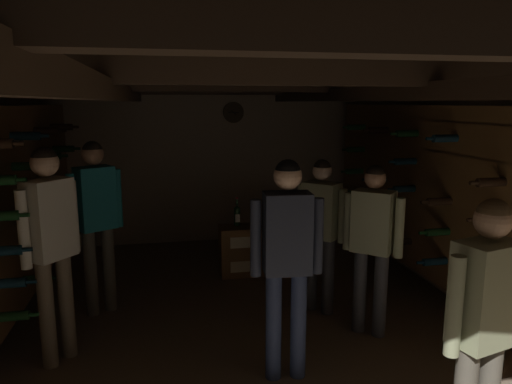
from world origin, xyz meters
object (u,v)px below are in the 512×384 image
(person_host_center, at_px, (287,249))
(person_guest_near_right, at_px, (484,315))
(person_guest_mid_right, at_px, (373,235))
(person_guest_far_right, at_px, (321,223))
(wine_crate_stack, at_px, (241,250))
(person_guest_mid_left, at_px, (50,234))
(person_guest_far_left, at_px, (96,210))
(display_bottle, at_px, (237,215))

(person_host_center, distance_m, person_guest_near_right, 1.39)
(person_guest_mid_right, xyz_separation_m, person_guest_far_right, (-0.29, 0.54, -0.01))
(wine_crate_stack, xyz_separation_m, person_guest_mid_left, (-1.78, -1.69, 0.77))
(person_guest_mid_right, xyz_separation_m, person_guest_near_right, (-0.14, -1.68, 0.03))
(person_guest_far_left, bearing_deg, person_host_center, -44.27)
(person_guest_near_right, distance_m, person_guest_far_left, 3.49)
(person_guest_mid_right, xyz_separation_m, person_guest_far_left, (-2.45, 0.94, 0.12))
(person_guest_mid_left, bearing_deg, person_host_center, -18.46)
(person_guest_mid_left, bearing_deg, person_guest_far_left, 75.82)
(person_host_center, xyz_separation_m, person_guest_far_right, (0.63, 1.08, -0.10))
(display_bottle, xyz_separation_m, person_guest_mid_left, (-1.74, -1.75, 0.34))
(display_bottle, distance_m, person_guest_near_right, 3.57)
(person_guest_near_right, relative_size, person_guest_far_right, 1.03)
(wine_crate_stack, relative_size, person_guest_far_right, 0.39)
(person_guest_mid_right, relative_size, person_guest_far_left, 0.90)
(person_guest_near_right, height_order, person_guest_far_left, person_guest_far_left)
(display_bottle, relative_size, person_guest_far_right, 0.23)
(display_bottle, xyz_separation_m, person_host_center, (0.00, -2.34, 0.28))
(wine_crate_stack, distance_m, person_host_center, 2.39)
(person_host_center, bearing_deg, wine_crate_stack, 89.16)
(display_bottle, height_order, person_guest_near_right, person_guest_near_right)
(person_host_center, relative_size, person_guest_mid_left, 0.96)
(person_guest_near_right, bearing_deg, wine_crate_stack, 102.49)
(wine_crate_stack, relative_size, person_guest_mid_right, 0.39)
(wine_crate_stack, relative_size, person_guest_mid_left, 0.34)
(person_guest_near_right, xyz_separation_m, person_guest_mid_left, (-2.54, 1.72, 0.11))
(person_guest_near_right, height_order, person_guest_mid_left, person_guest_mid_left)
(person_guest_far_left, distance_m, person_guest_mid_left, 0.93)
(person_guest_near_right, bearing_deg, display_bottle, 102.85)
(person_host_center, relative_size, person_guest_mid_right, 1.09)
(person_guest_far_left, height_order, person_guest_far_right, person_guest_far_left)
(person_guest_far_left, bearing_deg, person_guest_mid_left, -104.18)
(wine_crate_stack, bearing_deg, display_bottle, 121.22)
(display_bottle, bearing_deg, wine_crate_stack, -58.78)
(wine_crate_stack, bearing_deg, person_host_center, -90.84)
(person_guest_far_right, distance_m, person_guest_mid_left, 2.43)
(person_host_center, distance_m, person_guest_mid_left, 1.84)
(person_host_center, distance_m, person_guest_far_right, 1.26)
(wine_crate_stack, relative_size, display_bottle, 1.71)
(person_host_center, xyz_separation_m, person_guest_mid_left, (-1.75, 0.58, 0.05))
(wine_crate_stack, relative_size, person_guest_far_left, 0.35)
(wine_crate_stack, xyz_separation_m, person_host_center, (-0.03, -2.28, 0.72))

